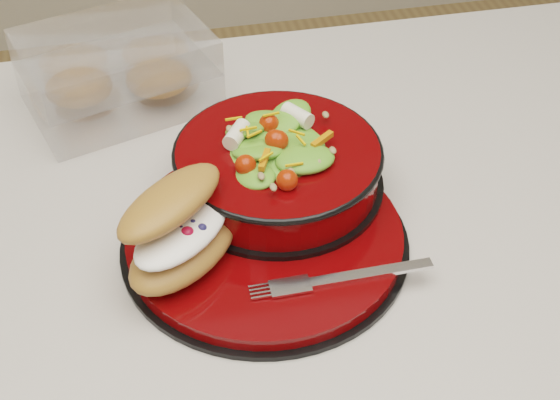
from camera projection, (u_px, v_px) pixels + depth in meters
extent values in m
cube|color=beige|center=(335.00, 217.00, 0.85)|extent=(1.24, 0.74, 0.04)
cylinder|color=black|center=(265.00, 243.00, 0.79)|extent=(0.29, 0.29, 0.01)
cylinder|color=#5A0303|center=(265.00, 236.00, 0.79)|extent=(0.28, 0.28, 0.01)
torus|color=black|center=(276.00, 238.00, 0.78)|extent=(0.16, 0.16, 0.01)
cylinder|color=black|center=(278.00, 184.00, 0.83)|extent=(0.22, 0.22, 0.01)
cylinder|color=#5A0303|center=(278.00, 165.00, 0.81)|extent=(0.21, 0.21, 0.04)
torus|color=black|center=(278.00, 152.00, 0.80)|extent=(0.22, 0.22, 0.01)
ellipsoid|color=#4D8E27|center=(278.00, 155.00, 0.80)|extent=(0.18, 0.18, 0.07)
sphere|color=red|center=(321.00, 117.00, 0.78)|extent=(0.02, 0.02, 0.02)
sphere|color=red|center=(282.00, 98.00, 0.81)|extent=(0.02, 0.02, 0.02)
sphere|color=red|center=(238.00, 112.00, 0.79)|extent=(0.02, 0.02, 0.02)
sphere|color=red|center=(247.00, 143.00, 0.75)|extent=(0.02, 0.02, 0.02)
sphere|color=red|center=(301.00, 146.00, 0.75)|extent=(0.02, 0.02, 0.02)
cylinder|color=silver|center=(298.00, 98.00, 0.81)|extent=(0.03, 0.04, 0.02)
cylinder|color=silver|center=(236.00, 117.00, 0.79)|extent=(0.04, 0.03, 0.02)
cube|color=orange|center=(264.00, 142.00, 0.75)|extent=(0.03, 0.03, 0.01)
cube|color=orange|center=(323.00, 122.00, 0.78)|extent=(0.03, 0.02, 0.01)
ellipsoid|color=#AC7134|center=(184.00, 249.00, 0.74)|extent=(0.15, 0.14, 0.04)
ellipsoid|color=white|center=(182.00, 232.00, 0.72)|extent=(0.12, 0.12, 0.02)
ellipsoid|color=#AC7134|center=(177.00, 201.00, 0.72)|extent=(0.14, 0.13, 0.03)
sphere|color=#AF0C21|center=(159.00, 230.00, 0.71)|extent=(0.01, 0.01, 0.01)
sphere|color=#AF0C21|center=(187.00, 233.00, 0.71)|extent=(0.01, 0.01, 0.01)
sphere|color=#191947|center=(172.00, 224.00, 0.72)|extent=(0.01, 0.01, 0.01)
sphere|color=#191947|center=(193.00, 224.00, 0.72)|extent=(0.01, 0.01, 0.01)
sphere|color=#191947|center=(181.00, 230.00, 0.71)|extent=(0.01, 0.01, 0.01)
sphere|color=#191947|center=(202.00, 228.00, 0.72)|extent=(0.01, 0.01, 0.01)
cube|color=silver|center=(369.00, 273.00, 0.73)|extent=(0.12, 0.01, 0.00)
cube|color=silver|center=(290.00, 286.00, 0.72)|extent=(0.04, 0.02, 0.00)
cube|color=white|center=(120.00, 86.00, 0.97)|extent=(0.25, 0.21, 0.05)
cube|color=white|center=(114.00, 52.00, 0.94)|extent=(0.25, 0.21, 0.04)
ellipsoid|color=#AC7134|center=(79.00, 88.00, 0.96)|extent=(0.08, 0.07, 0.04)
ellipsoid|color=#AC7134|center=(159.00, 79.00, 0.97)|extent=(0.08, 0.07, 0.04)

